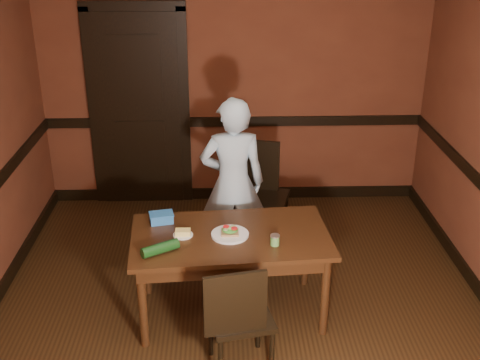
{
  "coord_description": "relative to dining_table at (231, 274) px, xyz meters",
  "views": [
    {
      "loc": [
        -0.13,
        -3.87,
        2.91
      ],
      "look_at": [
        0.0,
        0.35,
        1.05
      ],
      "focal_mm": 45.0,
      "sensor_mm": 36.0,
      "label": 1
    }
  ],
  "objects": [
    {
      "name": "floor",
      "position": [
        0.08,
        -0.12,
        -0.35
      ],
      "size": [
        4.0,
        4.5,
        0.01
      ],
      "primitive_type": "cube",
      "color": "black",
      "rests_on": "ground"
    },
    {
      "name": "wall_back",
      "position": [
        0.08,
        2.13,
        1.0
      ],
      "size": [
        4.0,
        0.02,
        2.7
      ],
      "primitive_type": "cube",
      "color": "#5C2D1B",
      "rests_on": "ground"
    },
    {
      "name": "dado_back",
      "position": [
        0.08,
        2.12,
        0.55
      ],
      "size": [
        4.0,
        0.03,
        0.1
      ],
      "primitive_type": "cube",
      "color": "black",
      "rests_on": "ground"
    },
    {
      "name": "baseboard_back",
      "position": [
        0.08,
        2.12,
        -0.29
      ],
      "size": [
        4.0,
        0.03,
        0.12
      ],
      "primitive_type": "cube",
      "color": "black",
      "rests_on": "ground"
    },
    {
      "name": "door",
      "position": [
        -0.92,
        2.1,
        0.74
      ],
      "size": [
        1.05,
        0.07,
        2.2
      ],
      "color": "black",
      "rests_on": "ground"
    },
    {
      "name": "dining_table",
      "position": [
        0.0,
        0.0,
        0.0
      ],
      "size": [
        1.56,
        0.95,
        0.7
      ],
      "primitive_type": "cube",
      "rotation": [
        0.0,
        0.0,
        0.08
      ],
      "color": "#311A0C",
      "rests_on": "floor"
    },
    {
      "name": "chair_far",
      "position": [
        0.32,
        1.1,
        0.14
      ],
      "size": [
        0.56,
        0.56,
        0.98
      ],
      "primitive_type": null,
      "rotation": [
        0.0,
        0.0,
        -0.27
      ],
      "color": "black",
      "rests_on": "floor"
    },
    {
      "name": "chair_near",
      "position": [
        0.05,
        -0.65,
        0.09
      ],
      "size": [
        0.49,
        0.49,
        0.88
      ],
      "primitive_type": null,
      "rotation": [
        0.0,
        0.0,
        3.35
      ],
      "color": "black",
      "rests_on": "floor"
    },
    {
      "name": "person",
      "position": [
        0.03,
        0.78,
        0.42
      ],
      "size": [
        0.59,
        0.41,
        1.55
      ],
      "primitive_type": "imported",
      "rotation": [
        0.0,
        0.0,
        3.21
      ],
      "color": "#AACCE0",
      "rests_on": "floor"
    },
    {
      "name": "sandwich_plate",
      "position": [
        -0.0,
        -0.01,
        0.37
      ],
      "size": [
        0.28,
        0.28,
        0.07
      ],
      "rotation": [
        0.0,
        0.0,
        -0.2
      ],
      "color": "white",
      "rests_on": "dining_table"
    },
    {
      "name": "sauce_jar",
      "position": [
        0.32,
        -0.17,
        0.39
      ],
      "size": [
        0.07,
        0.07,
        0.08
      ],
      "rotation": [
        0.0,
        0.0,
        -0.19
      ],
      "color": "#568F43",
      "rests_on": "dining_table"
    },
    {
      "name": "cheese_saucer",
      "position": [
        -0.36,
        -0.0,
        0.37
      ],
      "size": [
        0.15,
        0.15,
        0.05
      ],
      "rotation": [
        0.0,
        0.0,
        -0.06
      ],
      "color": "white",
      "rests_on": "dining_table"
    },
    {
      "name": "food_tub",
      "position": [
        -0.54,
        0.22,
        0.39
      ],
      "size": [
        0.21,
        0.16,
        0.08
      ],
      "rotation": [
        0.0,
        0.0,
        0.21
      ],
      "color": "blue",
      "rests_on": "dining_table"
    },
    {
      "name": "wrapped_veg",
      "position": [
        -0.51,
        -0.26,
        0.39
      ],
      "size": [
        0.28,
        0.21,
        0.08
      ],
      "primitive_type": "cylinder",
      "rotation": [
        0.0,
        1.57,
        0.54
      ],
      "color": "#133A13",
      "rests_on": "dining_table"
    }
  ]
}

